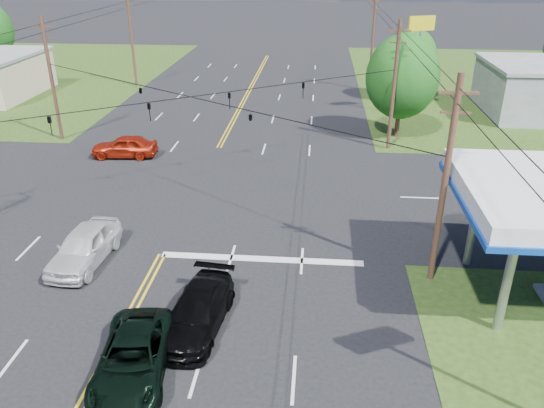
# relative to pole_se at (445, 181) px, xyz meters

# --- Properties ---
(ground) EXTENTS (280.00, 280.00, 0.00)m
(ground) POSITION_rel_pole_se_xyz_m (-13.00, 9.00, -4.92)
(ground) COLOR black
(ground) RESTS_ON ground
(stop_bar) EXTENTS (10.00, 0.50, 0.02)m
(stop_bar) POSITION_rel_pole_se_xyz_m (-8.00, 1.00, -4.92)
(stop_bar) COLOR silver
(stop_bar) RESTS_ON ground
(pole_se) EXTENTS (1.60, 0.28, 9.50)m
(pole_se) POSITION_rel_pole_se_xyz_m (0.00, 0.00, 0.00)
(pole_se) COLOR #45291D
(pole_se) RESTS_ON ground
(pole_nw) EXTENTS (1.60, 0.28, 9.50)m
(pole_nw) POSITION_rel_pole_se_xyz_m (-26.00, 18.00, 0.00)
(pole_nw) COLOR #45291D
(pole_nw) RESTS_ON ground
(pole_ne) EXTENTS (1.60, 0.28, 9.50)m
(pole_ne) POSITION_rel_pole_se_xyz_m (0.00, 18.00, 0.00)
(pole_ne) COLOR #45291D
(pole_ne) RESTS_ON ground
(pole_left_far) EXTENTS (1.60, 0.28, 10.00)m
(pole_left_far) POSITION_rel_pole_se_xyz_m (-26.00, 37.00, 0.25)
(pole_left_far) COLOR #45291D
(pole_left_far) RESTS_ON ground
(pole_right_far) EXTENTS (1.60, 0.28, 10.00)m
(pole_right_far) POSITION_rel_pole_se_xyz_m (0.00, 37.00, 0.25)
(pole_right_far) COLOR #45291D
(pole_right_far) RESTS_ON ground
(span_wire_signals) EXTENTS (26.00, 18.00, 1.13)m
(span_wire_signals) POSITION_rel_pole_se_xyz_m (-13.00, 9.00, 1.08)
(span_wire_signals) COLOR black
(span_wire_signals) RESTS_ON ground
(power_lines) EXTENTS (26.04, 100.00, 0.64)m
(power_lines) POSITION_rel_pole_se_xyz_m (-13.00, 7.00, 3.68)
(power_lines) COLOR black
(power_lines) RESTS_ON ground
(tree_right_a) EXTENTS (5.70, 5.70, 8.18)m
(tree_right_a) POSITION_rel_pole_se_xyz_m (1.00, 21.00, -0.05)
(tree_right_a) COLOR #45291D
(tree_right_a) RESTS_ON ground
(tree_right_b) EXTENTS (4.94, 4.94, 7.09)m
(tree_right_b) POSITION_rel_pole_se_xyz_m (3.50, 33.00, -0.70)
(tree_right_b) COLOR #45291D
(tree_right_b) RESTS_ON ground
(pickup_dkgreen) EXTENTS (3.01, 5.48, 1.45)m
(pickup_dkgreen) POSITION_rel_pole_se_xyz_m (-11.71, -7.18, -4.19)
(pickup_dkgreen) COLOR black
(pickup_dkgreen) RESTS_ON ground
(suv_black) EXTENTS (2.68, 5.40, 1.51)m
(suv_black) POSITION_rel_pole_se_xyz_m (-10.00, -4.40, -4.16)
(suv_black) COLOR black
(suv_black) RESTS_ON ground
(pickup_white) EXTENTS (2.40, 5.24, 1.74)m
(pickup_white) POSITION_rel_pole_se_xyz_m (-16.50, 0.02, -4.05)
(pickup_white) COLOR silver
(pickup_white) RESTS_ON ground
(sedan_red) EXTENTS (4.86, 2.26, 1.61)m
(sedan_red) POSITION_rel_pole_se_xyz_m (-19.53, 14.50, -4.11)
(sedan_red) COLOR #9A1C0B
(sedan_red) RESTS_ON ground
(polesign_ne) EXTENTS (2.35, 1.09, 8.79)m
(polesign_ne) POSITION_rel_pole_se_xyz_m (3.08, 27.00, 2.04)
(polesign_ne) COLOR #A5A5AA
(polesign_ne) RESTS_ON ground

